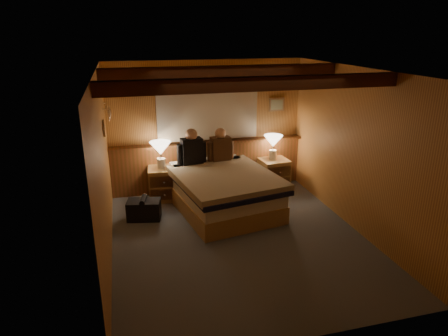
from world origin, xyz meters
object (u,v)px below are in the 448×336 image
object	(u,v)px
person_left	(192,149)
nightstand_right	(274,174)
nightstand_left	(164,183)
lamp_right	(273,142)
person_right	(220,147)
lamp_left	(160,150)
bed	(223,191)
duffel_bag	(144,209)

from	to	relation	value
person_left	nightstand_right	bearing A→B (deg)	-4.25
nightstand_left	lamp_right	world-z (taller)	lamp_right
person_right	nightstand_left	bearing A→B (deg)	172.24
nightstand_left	person_right	xyz separation A→B (m)	(1.04, -0.02, 0.61)
lamp_left	lamp_right	distance (m)	2.11
nightstand_left	lamp_left	xyz separation A→B (m)	(-0.03, -0.01, 0.63)
nightstand_right	lamp_left	world-z (taller)	lamp_left
nightstand_right	person_right	xyz separation A→B (m)	(-1.06, -0.03, 0.62)
lamp_left	person_right	size ratio (longest dim) A/B	0.79
person_right	lamp_left	bearing A→B (deg)	173.01
lamp_left	person_right	distance (m)	1.07
nightstand_right	person_left	distance (m)	1.72
nightstand_left	lamp_left	world-z (taller)	lamp_left
nightstand_left	person_right	bearing A→B (deg)	3.66
lamp_right	person_right	size ratio (longest dim) A/B	0.76
nightstand_right	lamp_right	xyz separation A→B (m)	(-0.02, 0.05, 0.61)
nightstand_left	person_left	distance (m)	0.81
lamp_left	nightstand_right	bearing A→B (deg)	0.58
person_right	lamp_right	bearing A→B (deg)	-2.20
bed	person_right	world-z (taller)	person_right
person_left	person_right	bearing A→B (deg)	-0.87
lamp_right	nightstand_left	bearing A→B (deg)	-178.51
nightstand_right	lamp_right	bearing A→B (deg)	110.23
nightstand_left	lamp_left	distance (m)	0.63
nightstand_left	lamp_right	bearing A→B (deg)	6.44
bed	nightstand_left	xyz separation A→B (m)	(-0.91, 0.72, -0.05)
lamp_left	lamp_right	size ratio (longest dim) A/B	1.04
nightstand_left	duffel_bag	xyz separation A→B (m)	(-0.41, -0.73, -0.13)
lamp_left	lamp_right	xyz separation A→B (m)	(2.11, 0.07, -0.03)
bed	nightstand_left	distance (m)	1.16
person_right	nightstand_right	bearing A→B (deg)	-4.79
person_left	lamp_left	bearing A→B (deg)	164.53
bed	person_left	bearing A→B (deg)	112.87
nightstand_left	lamp_left	size ratio (longest dim) A/B	1.21
nightstand_right	person_right	size ratio (longest dim) A/B	0.92
lamp_left	person_left	size ratio (longest dim) A/B	0.74
person_left	person_right	distance (m)	0.54
nightstand_left	person_left	xyz separation A→B (m)	(0.50, -0.09, 0.63)
duffel_bag	person_right	bearing A→B (deg)	37.80
bed	duffel_bag	world-z (taller)	bed
bed	nightstand_left	size ratio (longest dim) A/B	3.69
person_right	duffel_bag	xyz separation A→B (m)	(-1.45, -0.71, -0.74)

